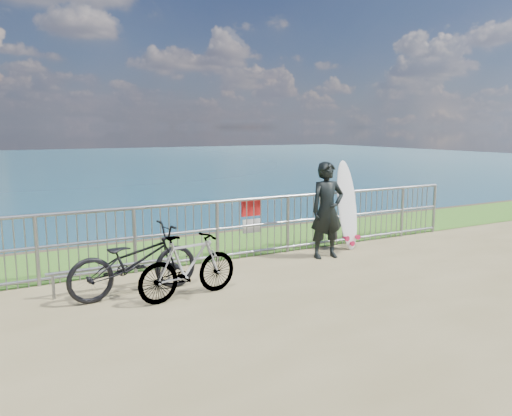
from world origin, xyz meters
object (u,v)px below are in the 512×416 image
bicycle_near (134,261)px  surfer (327,210)px  bicycle_far (188,266)px  surfboard (347,208)px

bicycle_near → surfer: bearing=-89.5°
surfer → bicycle_far: surfer is taller
surfer → surfboard: surfer is taller
surfer → bicycle_far: bearing=-156.1°
surfboard → bicycle_far: bearing=-161.7°
bicycle_far → bicycle_near: bearing=44.7°
surfboard → surfer: bearing=-153.8°
surfboard → bicycle_near: surfboard is taller
bicycle_near → bicycle_far: 0.81m
bicycle_near → surfboard: bearing=-85.8°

